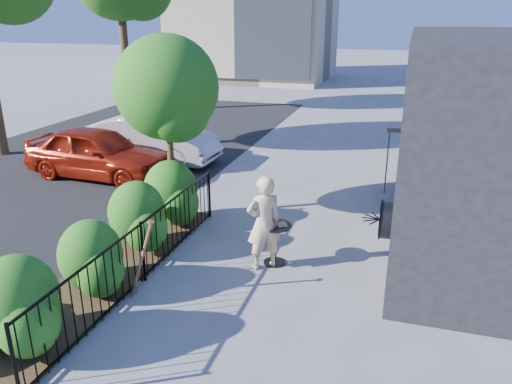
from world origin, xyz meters
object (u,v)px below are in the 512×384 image
(car_red, at_px, (98,153))
(car_silver, at_px, (150,139))
(woman, at_px, (264,223))
(patio_tree, at_px, (169,94))
(cafe_table, at_px, (275,237))
(shovel, at_px, (141,263))

(car_red, height_order, car_silver, car_red)
(woman, height_order, car_silver, woman)
(patio_tree, height_order, car_red, patio_tree)
(car_silver, bearing_deg, woman, -134.52)
(patio_tree, relative_size, cafe_table, 4.79)
(patio_tree, xyz_separation_m, cafe_table, (2.71, -1.49, -2.23))
(shovel, distance_m, car_red, 6.82)
(cafe_table, distance_m, car_red, 7.00)
(cafe_table, relative_size, car_red, 0.20)
(shovel, bearing_deg, car_red, 129.07)
(car_red, bearing_deg, patio_tree, -117.88)
(patio_tree, distance_m, cafe_table, 3.82)
(woman, xyz_separation_m, car_red, (-5.88, 3.75, -0.16))
(patio_tree, height_order, shovel, patio_tree)
(cafe_table, bearing_deg, car_silver, 135.22)
(shovel, relative_size, car_silver, 0.33)
(woman, relative_size, car_silver, 0.40)
(cafe_table, height_order, woman, woman)
(shovel, bearing_deg, patio_tree, 106.81)
(cafe_table, xyz_separation_m, woman, (-0.15, -0.20, 0.34))
(patio_tree, distance_m, shovel, 4.01)
(patio_tree, xyz_separation_m, woman, (2.56, -1.70, -1.90))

